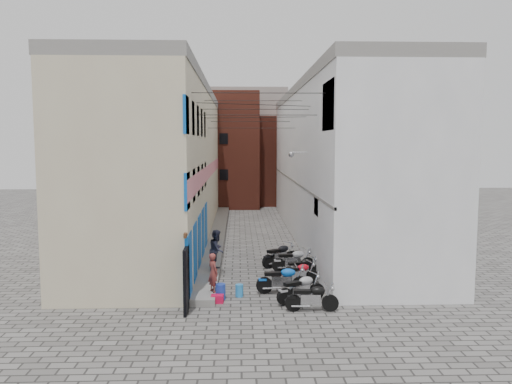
{
  "coord_description": "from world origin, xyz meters",
  "views": [
    {
      "loc": [
        -0.76,
        -16.76,
        5.65
      ],
      "look_at": [
        0.18,
        10.1,
        3.0
      ],
      "focal_mm": 35.0,
      "sensor_mm": 36.0,
      "label": 1
    }
  ],
  "objects": [
    {
      "name": "motorcycle_d",
      "position": [
        1.63,
        2.64,
        0.5
      ],
      "size": [
        1.82,
        1.1,
        1.01
      ],
      "primitive_type": null,
      "rotation": [
        0.0,
        0.0,
        -1.23
      ],
      "color": "red",
      "rests_on": "ground"
    },
    {
      "name": "building_far_brick_right",
      "position": [
        3.0,
        30.0,
        4.0
      ],
      "size": [
        5.0,
        6.0,
        8.0
      ],
      "primitive_type": "cube",
      "color": "maroon",
      "rests_on": "ground"
    },
    {
      "name": "person_a",
      "position": [
        -1.7,
        1.0,
        0.96
      ],
      "size": [
        0.56,
        0.62,
        1.43
      ],
      "primitive_type": "imported",
      "rotation": [
        0.0,
        0.0,
        2.09
      ],
      "color": "brown",
      "rests_on": "plinth"
    },
    {
      "name": "building_right",
      "position": [
        5.0,
        13.0,
        4.51
      ],
      "size": [
        5.94,
        26.0,
        9.0
      ],
      "color": "silver",
      "rests_on": "ground"
    },
    {
      "name": "plinth",
      "position": [
        -2.05,
        13.0,
        0.12
      ],
      "size": [
        0.9,
        26.0,
        0.25
      ],
      "primitive_type": "cube",
      "color": "gray",
      "rests_on": "ground"
    },
    {
      "name": "person_b",
      "position": [
        -1.7,
        4.21,
        1.11
      ],
      "size": [
        0.85,
        0.98,
        1.72
      ],
      "primitive_type": "imported",
      "rotation": [
        0.0,
        0.0,
        1.31
      ],
      "color": "#2B2D41",
      "rests_on": "plinth"
    },
    {
      "name": "water_jug_near",
      "position": [
        -1.43,
        0.87,
        0.29
      ],
      "size": [
        0.46,
        0.46,
        0.57
      ],
      "primitive_type": "cylinder",
      "rotation": [
        0.0,
        0.0,
        0.3
      ],
      "color": "#213CA6",
      "rests_on": "ground"
    },
    {
      "name": "red_crate",
      "position": [
        -1.53,
        0.5,
        0.14
      ],
      "size": [
        0.46,
        0.36,
        0.28
      ],
      "primitive_type": "cube",
      "rotation": [
        0.0,
        0.0,
        -0.07
      ],
      "color": "red",
      "rests_on": "ground"
    },
    {
      "name": "building_far_concrete",
      "position": [
        0.0,
        34.0,
        5.5
      ],
      "size": [
        8.0,
        5.0,
        11.0
      ],
      "primitive_type": "cube",
      "color": "gray",
      "rests_on": "ground"
    },
    {
      "name": "building_left",
      "position": [
        -4.98,
        12.95,
        4.5
      ],
      "size": [
        5.1,
        27.0,
        9.0
      ],
      "color": "#C0B091",
      "rests_on": "ground"
    },
    {
      "name": "overhead_wires",
      "position": [
        0.0,
        7.64,
        7.12
      ],
      "size": [
        5.8,
        13.02,
        1.32
      ],
      "color": "black",
      "rests_on": "ground"
    },
    {
      "name": "motorcycle_e",
      "position": [
        1.87,
        3.6,
        0.49
      ],
      "size": [
        1.78,
        1.0,
        0.99
      ],
      "primitive_type": null,
      "rotation": [
        0.0,
        0.0,
        -1.28
      ],
      "color": "black",
      "rests_on": "ground"
    },
    {
      "name": "motorcycle_c",
      "position": [
        0.88,
        1.55,
        0.58
      ],
      "size": [
        2.02,
        0.72,
        1.16
      ],
      "primitive_type": null,
      "rotation": [
        0.0,
        0.0,
        -1.53
      ],
      "color": "blue",
      "rests_on": "ground"
    },
    {
      "name": "motorcycle_b",
      "position": [
        1.44,
        0.42,
        0.56
      ],
      "size": [
        2.01,
        1.39,
        1.12
      ],
      "primitive_type": null,
      "rotation": [
        0.0,
        0.0,
        -1.12
      ],
      "color": "#9B9B9F",
      "rests_on": "ground"
    },
    {
      "name": "motorcycle_g",
      "position": [
        1.12,
        5.69,
        0.58
      ],
      "size": [
        1.98,
        1.68,
        1.15
      ],
      "primitive_type": null,
      "rotation": [
        0.0,
        0.0,
        -0.95
      ],
      "color": "black",
      "rests_on": "ground"
    },
    {
      "name": "water_jug_far",
      "position": [
        -0.75,
        1.18,
        0.23
      ],
      "size": [
        0.3,
        0.3,
        0.45
      ],
      "primitive_type": "cylinder",
      "rotation": [
        0.0,
        0.0,
        0.02
      ],
      "color": "#2B8BD9",
      "rests_on": "ground"
    },
    {
      "name": "motorcycle_a",
      "position": [
        1.69,
        -0.53,
        0.52
      ],
      "size": [
        1.83,
        0.64,
        1.05
      ],
      "primitive_type": null,
      "rotation": [
        0.0,
        0.0,
        -1.61
      ],
      "color": "black",
      "rests_on": "ground"
    },
    {
      "name": "far_shopfront",
      "position": [
        0.0,
        25.2,
        1.2
      ],
      "size": [
        2.0,
        0.3,
        2.4
      ],
      "primitive_type": "cube",
      "color": "black",
      "rests_on": "ground"
    },
    {
      "name": "motorcycle_f",
      "position": [
        1.64,
        4.71,
        0.56
      ],
      "size": [
        1.98,
        0.84,
        1.11
      ],
      "primitive_type": null,
      "rotation": [
        0.0,
        0.0,
        -1.45
      ],
      "color": "#9A9A9F",
      "rests_on": "ground"
    },
    {
      "name": "ground",
      "position": [
        0.0,
        0.0,
        0.0
      ],
      "size": [
        90.0,
        90.0,
        0.0
      ],
      "primitive_type": "plane",
      "color": "#53514E",
      "rests_on": "ground"
    },
    {
      "name": "building_far_brick_left",
      "position": [
        -2.0,
        28.0,
        5.0
      ],
      "size": [
        6.0,
        6.0,
        10.0
      ],
      "primitive_type": "cube",
      "color": "maroon",
      "rests_on": "ground"
    }
  ]
}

